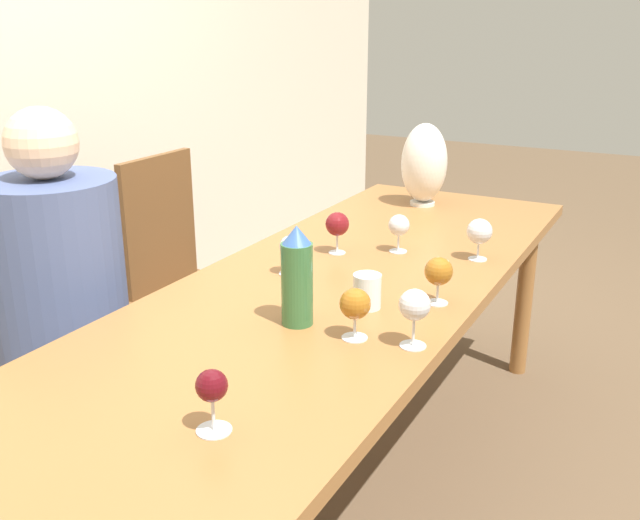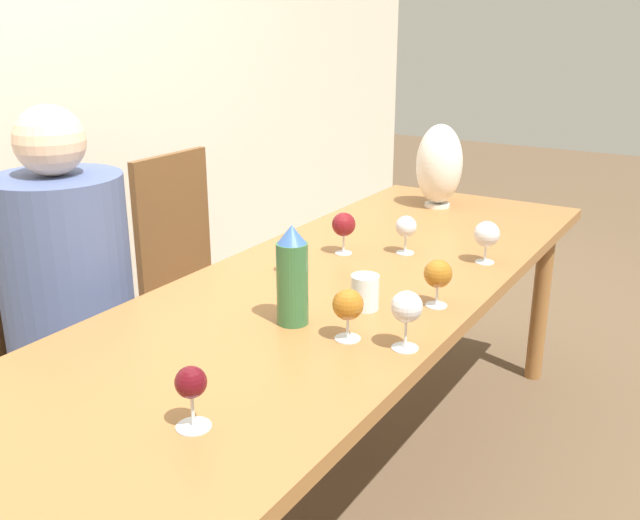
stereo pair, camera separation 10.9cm
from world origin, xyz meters
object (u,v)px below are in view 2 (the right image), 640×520
at_px(wine_glass_0, 293,247).
at_px(wine_glass_5, 438,274).
at_px(wine_glass_1, 191,385).
at_px(wine_glass_2, 407,308).
at_px(wine_glass_3, 487,235).
at_px(vase, 439,165).
at_px(wine_glass_4, 348,305).
at_px(wine_glass_7, 344,225).
at_px(wine_glass_6, 406,227).
at_px(chair_far, 200,275).
at_px(water_bottle, 292,276).
at_px(chair_near, 58,338).
at_px(person_near, 73,302).
at_px(water_tumbler, 365,292).

height_order(wine_glass_0, wine_glass_5, wine_glass_5).
bearing_deg(wine_glass_1, wine_glass_2, -20.84).
bearing_deg(wine_glass_3, vase, 34.89).
bearing_deg(wine_glass_4, vase, 13.48).
bearing_deg(wine_glass_7, wine_glass_0, 172.40).
height_order(wine_glass_5, wine_glass_6, wine_glass_5).
bearing_deg(vase, wine_glass_1, -171.91).
height_order(wine_glass_5, chair_far, chair_far).
bearing_deg(wine_glass_1, water_bottle, 12.24).
bearing_deg(wine_glass_2, wine_glass_6, 25.07).
distance_m(vase, wine_glass_1, 1.82).
bearing_deg(chair_near, wine_glass_2, -85.80).
bearing_deg(person_near, wine_glass_6, -45.90).
bearing_deg(wine_glass_7, wine_glass_5, -120.70).
height_order(wine_glass_5, chair_near, chair_near).
bearing_deg(person_near, wine_glass_3, -52.39).
distance_m(wine_glass_2, wine_glass_4, 0.14).
xyz_separation_m(wine_glass_1, person_near, (0.44, 0.87, -0.17)).
distance_m(wine_glass_6, chair_near, 1.17).
bearing_deg(person_near, wine_glass_0, -55.56).
relative_size(wine_glass_2, chair_far, 0.15).
bearing_deg(wine_glass_5, wine_glass_7, 59.30).
height_order(vase, wine_glass_0, vase).
bearing_deg(chair_far, wine_glass_5, -105.69).
xyz_separation_m(wine_glass_3, wine_glass_5, (-0.42, -0.01, -0.00)).
bearing_deg(wine_glass_5, wine_glass_0, 88.42).
xyz_separation_m(wine_glass_1, wine_glass_6, (1.18, 0.11, -0.00)).
bearing_deg(wine_glass_2, chair_near, 94.20).
xyz_separation_m(wine_glass_6, person_near, (-0.74, 0.76, -0.17)).
relative_size(water_bottle, wine_glass_6, 2.05).
xyz_separation_m(water_bottle, wine_glass_4, (-0.01, -0.17, -0.04)).
relative_size(wine_glass_3, wine_glass_5, 1.03).
xyz_separation_m(water_tumbler, vase, (1.12, 0.26, 0.13)).
height_order(wine_glass_1, wine_glass_7, wine_glass_7).
bearing_deg(wine_glass_7, wine_glass_6, -57.61).
distance_m(vase, chair_near, 1.59).
relative_size(water_tumbler, chair_near, 0.09).
xyz_separation_m(vase, wine_glass_7, (-0.74, 0.02, -0.08)).
relative_size(vase, wine_glass_3, 2.49).
height_order(wine_glass_1, wine_glass_3, wine_glass_3).
distance_m(wine_glass_0, wine_glass_5, 0.47).
relative_size(wine_glass_1, wine_glass_2, 0.88).
bearing_deg(chair_far, water_tumbler, -114.18).
distance_m(vase, wine_glass_3, 0.71).
height_order(water_tumbler, wine_glass_1, wine_glass_1).
distance_m(water_bottle, wine_glass_2, 0.31).
bearing_deg(water_tumbler, wine_glass_6, 12.59).
bearing_deg(wine_glass_3, wine_glass_7, 109.95).
xyz_separation_m(wine_glass_6, wine_glass_7, (-0.11, 0.17, 0.01)).
bearing_deg(wine_glass_5, water_bottle, 137.79).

